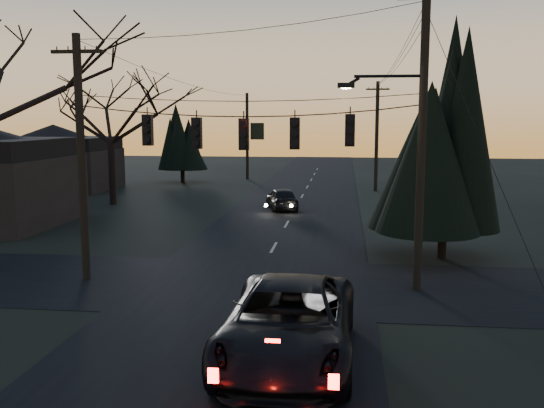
# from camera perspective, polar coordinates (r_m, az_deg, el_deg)

# --- Properties ---
(main_road) EXTENTS (8.00, 120.00, 0.02)m
(main_road) POSITION_cam_1_polar(r_m,az_deg,el_deg) (30.67, 1.03, -2.56)
(main_road) COLOR black
(main_road) RESTS_ON ground
(cross_road) EXTENTS (60.00, 7.00, 0.02)m
(cross_road) POSITION_cam_1_polar(r_m,az_deg,el_deg) (21.00, -1.76, -7.56)
(cross_road) COLOR black
(cross_road) RESTS_ON ground
(utility_pole_right) EXTENTS (5.00, 0.30, 10.00)m
(utility_pole_right) POSITION_cam_1_polar(r_m,az_deg,el_deg) (20.92, 13.45, -7.87)
(utility_pole_right) COLOR black
(utility_pole_right) RESTS_ON ground
(utility_pole_left) EXTENTS (1.80, 0.30, 8.50)m
(utility_pole_left) POSITION_cam_1_polar(r_m,az_deg,el_deg) (22.66, -17.04, -6.77)
(utility_pole_left) COLOR black
(utility_pole_left) RESTS_ON ground
(utility_pole_far_r) EXTENTS (1.80, 0.30, 8.50)m
(utility_pole_far_r) POSITION_cam_1_polar(r_m,az_deg,el_deg) (48.39, 9.70, 1.22)
(utility_pole_far_r) COLOR black
(utility_pole_far_r) RESTS_ON ground
(utility_pole_far_l) EXTENTS (0.30, 0.30, 8.00)m
(utility_pole_far_l) POSITION_cam_1_polar(r_m,az_deg,el_deg) (57.00, -2.32, 2.34)
(utility_pole_far_l) COLOR black
(utility_pole_far_l) RESTS_ON ground
(span_signal_assembly) EXTENTS (11.50, 0.44, 1.62)m
(span_signal_assembly) POSITION_cam_1_polar(r_m,az_deg,el_deg) (20.27, -2.50, 6.79)
(span_signal_assembly) COLOR black
(span_signal_assembly) RESTS_ON ground
(evergreen_right) EXTENTS (4.58, 4.58, 8.66)m
(evergreen_right) POSITION_cam_1_polar(r_m,az_deg,el_deg) (25.19, 16.09, 6.07)
(evergreen_right) COLOR black
(evergreen_right) RESTS_ON ground
(bare_tree_dist) EXTENTS (7.41, 7.41, 8.10)m
(bare_tree_dist) POSITION_cam_1_polar(r_m,az_deg,el_deg) (41.21, -14.99, 7.77)
(bare_tree_dist) COLOR black
(bare_tree_dist) RESTS_ON ground
(evergreen_dist) EXTENTS (3.45, 3.45, 6.41)m
(evergreen_dist) POSITION_cam_1_polar(r_m,az_deg,el_deg) (54.67, -8.48, 6.01)
(evergreen_dist) COLOR black
(evergreen_dist) RESTS_ON ground
(house_left_far) EXTENTS (9.00, 7.00, 5.20)m
(house_left_far) POSITION_cam_1_polar(r_m,az_deg,el_deg) (51.53, -19.79, 4.17)
(house_left_far) COLOR black
(house_left_far) RESTS_ON ground
(suv_near) EXTENTS (3.11, 6.55, 1.81)m
(suv_near) POSITION_cam_1_polar(r_m,az_deg,el_deg) (14.44, 1.57, -11.17)
(suv_near) COLOR black
(suv_near) RESTS_ON ground
(sedan_oncoming_a) EXTENTS (2.61, 4.34, 1.38)m
(sedan_oncoming_a) POSITION_cam_1_polar(r_m,az_deg,el_deg) (37.86, 0.95, 0.51)
(sedan_oncoming_a) COLOR black
(sedan_oncoming_a) RESTS_ON ground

